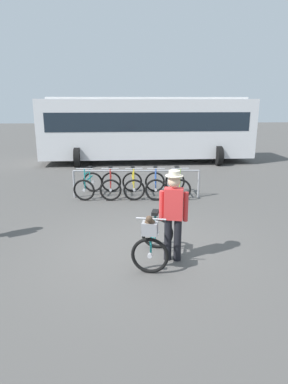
% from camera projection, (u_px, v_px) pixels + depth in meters
% --- Properties ---
extents(ground_plane, '(80.00, 80.00, 0.00)m').
position_uv_depth(ground_plane, '(141.00, 249.00, 6.67)').
color(ground_plane, '#514F4C').
extents(bike_rack_rail, '(3.90, 0.27, 0.88)m').
position_uv_depth(bike_rack_rail, '(136.00, 176.00, 10.07)').
color(bike_rack_rail, '#99999E').
rests_on(bike_rack_rail, ground).
extents(racked_bike_teal, '(0.84, 1.20, 0.97)m').
position_uv_depth(racked_bike_teal, '(89.00, 185.00, 10.31)').
color(racked_bike_teal, black).
rests_on(racked_bike_teal, ground).
extents(racked_bike_red, '(0.67, 1.11, 0.97)m').
position_uv_depth(racked_bike_red, '(111.00, 185.00, 10.32)').
color(racked_bike_red, black).
rests_on(racked_bike_red, ground).
extents(racked_bike_yellow, '(0.69, 1.12, 0.97)m').
position_uv_depth(racked_bike_yellow, '(133.00, 185.00, 10.33)').
color(racked_bike_yellow, black).
rests_on(racked_bike_yellow, ground).
extents(racked_bike_blue, '(0.74, 1.15, 0.98)m').
position_uv_depth(racked_bike_blue, '(155.00, 185.00, 10.34)').
color(racked_bike_blue, black).
rests_on(racked_bike_blue, ground).
extents(racked_bike_lime, '(0.66, 1.09, 0.97)m').
position_uv_depth(racked_bike_lime, '(178.00, 184.00, 10.34)').
color(racked_bike_lime, black).
rests_on(racked_bike_lime, ground).
extents(featured_bicycle, '(0.89, 1.25, 1.09)m').
position_uv_depth(featured_bicycle, '(153.00, 238.00, 5.99)').
color(featured_bicycle, black).
rests_on(featured_bicycle, ground).
extents(person_with_featured_bike, '(0.52, 0.32, 1.72)m').
position_uv_depth(person_with_featured_bike, '(173.00, 212.00, 5.98)').
color(person_with_featured_bike, black).
rests_on(person_with_featured_bike, ground).
extents(bus_distant, '(10.04, 3.52, 3.08)m').
position_uv_depth(bus_distant, '(147.00, 126.00, 15.88)').
color(bus_distant, silver).
rests_on(bus_distant, ground).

